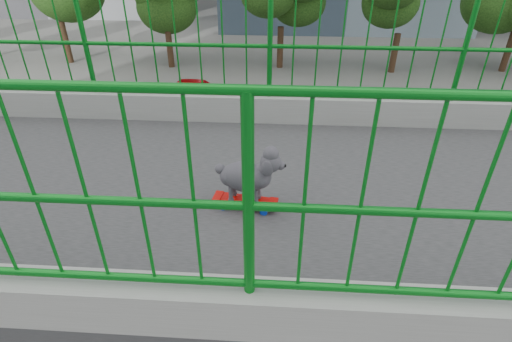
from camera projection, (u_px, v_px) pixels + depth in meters
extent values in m
cube|color=black|center=(189.00, 152.00, 18.36)|extent=(18.00, 90.00, 0.02)
cylinder|color=black|center=(66.00, 42.00, 29.59)|extent=(0.44, 0.44, 2.97)
cylinder|color=black|center=(170.00, 48.00, 28.71)|extent=(0.44, 0.44, 2.73)
ellipsoid|color=#11330D|center=(164.00, 1.00, 27.05)|extent=(4.20, 4.20, 3.57)
cylinder|color=black|center=(280.00, 47.00, 28.57)|extent=(0.44, 0.44, 2.87)
cylinder|color=black|center=(394.00, 53.00, 27.68)|extent=(0.44, 0.44, 2.66)
ellipsoid|color=#11330D|center=(403.00, 7.00, 26.08)|extent=(4.00, 4.00, 3.40)
cylinder|color=black|center=(508.00, 50.00, 27.74)|extent=(0.44, 0.44, 3.01)
cube|color=red|center=(245.00, 201.00, 3.16)|extent=(0.22, 0.53, 0.02)
cube|color=#99999E|center=(225.00, 200.00, 3.20)|extent=(0.10, 0.05, 0.02)
cylinder|color=#082AAE|center=(227.00, 197.00, 3.26)|extent=(0.04, 0.06, 0.06)
sphere|color=yellow|center=(227.00, 197.00, 3.26)|extent=(0.03, 0.03, 0.03)
cylinder|color=#082AAE|center=(223.00, 206.00, 3.15)|extent=(0.04, 0.06, 0.06)
sphere|color=yellow|center=(223.00, 206.00, 3.15)|extent=(0.03, 0.03, 0.03)
cube|color=#99999E|center=(265.00, 205.00, 3.14)|extent=(0.10, 0.05, 0.02)
cylinder|color=#082AAE|center=(267.00, 202.00, 3.20)|extent=(0.04, 0.06, 0.06)
sphere|color=yellow|center=(267.00, 202.00, 3.20)|extent=(0.03, 0.03, 0.03)
cylinder|color=#082AAE|center=(264.00, 212.00, 3.09)|extent=(0.04, 0.06, 0.06)
sphere|color=yellow|center=(264.00, 212.00, 3.09)|extent=(0.03, 0.03, 0.03)
ellipsoid|color=#2D2A30|center=(245.00, 177.00, 3.04)|extent=(0.28, 0.38, 0.24)
sphere|color=#2D2A30|center=(271.00, 162.00, 2.92)|extent=(0.16, 0.16, 0.16)
sphere|color=black|center=(285.00, 166.00, 2.92)|extent=(0.03, 0.03, 0.03)
sphere|color=#2D2A30|center=(220.00, 169.00, 3.05)|extent=(0.08, 0.08, 0.08)
cylinder|color=#2D2A30|center=(259.00, 190.00, 3.14)|extent=(0.03, 0.03, 0.15)
cylinder|color=#2D2A30|center=(256.00, 198.00, 3.06)|extent=(0.03, 0.03, 0.15)
cylinder|color=#2D2A30|center=(234.00, 187.00, 3.18)|extent=(0.03, 0.03, 0.15)
cylinder|color=#2D2A30|center=(231.00, 195.00, 3.09)|extent=(0.03, 0.03, 0.15)
imported|color=silver|center=(300.00, 248.00, 11.74)|extent=(1.90, 4.71, 1.61)
imported|color=black|center=(222.00, 185.00, 14.63)|extent=(1.61, 4.62, 1.52)
imported|color=#B1070D|center=(341.00, 148.00, 17.09)|extent=(2.46, 5.34, 1.48)
imported|color=#B1070D|center=(198.00, 92.00, 22.92)|extent=(1.74, 4.33, 1.48)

